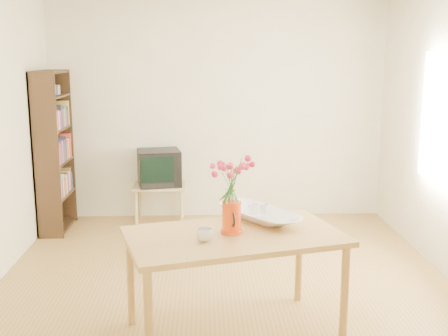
{
  "coord_description": "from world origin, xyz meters",
  "views": [
    {
      "loc": [
        -0.18,
        -4.5,
        1.99
      ],
      "look_at": [
        0.0,
        0.3,
        1.0
      ],
      "focal_mm": 45.0,
      "sensor_mm": 36.0,
      "label": 1
    }
  ],
  "objects_px": {
    "table": "(234,244)",
    "bowl": "(259,190)",
    "pitcher": "(232,219)",
    "television": "(159,167)",
    "mug": "(205,235)"
  },
  "relations": [
    {
      "from": "table",
      "to": "bowl",
      "type": "height_order",
      "value": "bowl"
    },
    {
      "from": "pitcher",
      "to": "television",
      "type": "relative_size",
      "value": 0.42
    },
    {
      "from": "pitcher",
      "to": "mug",
      "type": "xyz_separation_m",
      "value": [
        -0.19,
        -0.17,
        -0.06
      ]
    },
    {
      "from": "television",
      "to": "table",
      "type": "bearing_deg",
      "value": -85.48
    },
    {
      "from": "table",
      "to": "pitcher",
      "type": "height_order",
      "value": "pitcher"
    },
    {
      "from": "mug",
      "to": "pitcher",
      "type": "bearing_deg",
      "value": -165.63
    },
    {
      "from": "mug",
      "to": "bowl",
      "type": "distance_m",
      "value": 0.66
    },
    {
      "from": "pitcher",
      "to": "bowl",
      "type": "distance_m",
      "value": 0.4
    },
    {
      "from": "table",
      "to": "bowl",
      "type": "xyz_separation_m",
      "value": [
        0.2,
        0.33,
        0.31
      ]
    },
    {
      "from": "pitcher",
      "to": "bowl",
      "type": "height_order",
      "value": "bowl"
    },
    {
      "from": "mug",
      "to": "table",
      "type": "bearing_deg",
      "value": -171.58
    },
    {
      "from": "pitcher",
      "to": "bowl",
      "type": "xyz_separation_m",
      "value": [
        0.22,
        0.31,
        0.13
      ]
    },
    {
      "from": "pitcher",
      "to": "mug",
      "type": "height_order",
      "value": "pitcher"
    },
    {
      "from": "mug",
      "to": "bowl",
      "type": "relative_size",
      "value": 0.23
    },
    {
      "from": "pitcher",
      "to": "bowl",
      "type": "bearing_deg",
      "value": 49.01
    }
  ]
}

